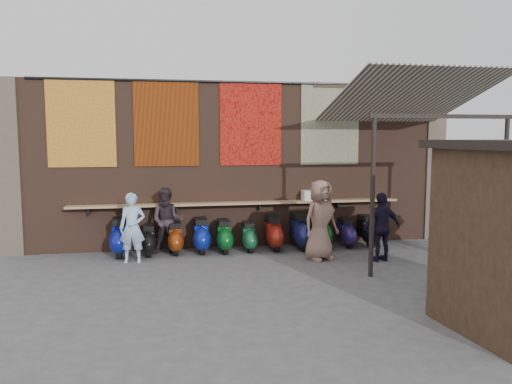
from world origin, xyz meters
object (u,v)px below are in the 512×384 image
scooter_stool_5 (249,237)px  scooter_stool_4 (224,236)px  scooter_stool_6 (273,233)px  scooter_stool_10 (367,231)px  diner_right (167,221)px  scooter_stool_2 (176,238)px  scooter_stool_8 (321,231)px  diner_left (132,228)px  scooter_stool_7 (300,231)px  scooter_stool_9 (346,233)px  shopper_grey (487,227)px  shopper_tan (320,220)px  shopper_navy (382,227)px  scooter_stool_3 (201,236)px  shelf_box (313,195)px  scooter_stool_1 (149,240)px  scooter_stool_0 (120,237)px

scooter_stool_5 → scooter_stool_4: bearing=-179.8°
scooter_stool_6 → scooter_stool_10: 2.37m
scooter_stool_10 → diner_right: bearing=-180.0°
scooter_stool_2 → scooter_stool_4: scooter_stool_4 is taller
scooter_stool_8 → diner_left: size_ratio=0.57×
scooter_stool_2 → scooter_stool_5: size_ratio=1.06×
scooter_stool_7 → scooter_stool_6: bearing=179.3°
scooter_stool_9 → shopper_grey: 3.17m
diner_right → shopper_tan: shopper_tan is taller
scooter_stool_6 → shopper_navy: bearing=-36.3°
diner_left → shopper_navy: 5.37m
diner_right → shopper_navy: size_ratio=1.03×
scooter_stool_4 → scooter_stool_8: (2.38, 0.07, 0.03)m
scooter_stool_3 → scooter_stool_4: (0.52, -0.08, -0.02)m
shelf_box → scooter_stool_1: size_ratio=0.76×
shelf_box → scooter_stool_3: bearing=-174.9°
scooter_stool_6 → diner_left: diner_left is taller
scooter_stool_7 → scooter_stool_9: (1.17, -0.00, -0.07)m
scooter_stool_2 → diner_right: diner_right is taller
scooter_stool_8 → shopper_grey: 3.69m
shelf_box → scooter_stool_7: bearing=-144.1°
scooter_stool_1 → scooter_stool_6: 2.91m
scooter_stool_9 → scooter_stool_5: bearing=-179.4°
scooter_stool_4 → scooter_stool_10: bearing=0.5°
scooter_stool_8 → scooter_stool_10: scooter_stool_8 is taller
scooter_stool_0 → scooter_stool_10: scooter_stool_0 is taller
scooter_stool_0 → scooter_stool_1: bearing=-2.9°
shelf_box → scooter_stool_2: shelf_box is taller
scooter_stool_3 → scooter_stool_8: (2.90, -0.01, 0.01)m
scooter_stool_10 → scooter_stool_7: bearing=-179.8°
scooter_stool_5 → scooter_stool_6: 0.61m
scooter_stool_10 → shopper_tan: shopper_tan is taller
scooter_stool_1 → scooter_stool_4: size_ratio=0.91×
scooter_stool_8 → diner_right: 3.69m
scooter_stool_0 → scooter_stool_6: size_ratio=1.07×
scooter_stool_1 → shopper_grey: bearing=-16.8°
scooter_stool_4 → diner_left: bearing=-164.5°
scooter_stool_2 → shopper_navy: shopper_navy is taller
scooter_stool_10 → shopper_grey: (1.77, -2.13, 0.42)m
shelf_box → scooter_stool_8: (0.11, -0.26, -0.84)m
scooter_stool_1 → scooter_stool_7: scooter_stool_7 is taller
scooter_stool_7 → diner_right: size_ratio=0.57×
scooter_stool_10 → diner_right: 4.88m
scooter_stool_5 → scooter_stool_8: (1.79, 0.07, 0.07)m
shelf_box → scooter_stool_0: (-4.62, -0.27, -0.82)m
scooter_stool_0 → diner_right: bearing=-1.4°
scooter_stool_1 → scooter_stool_9: (4.73, 0.00, 0.00)m
scooter_stool_5 → shopper_tan: bearing=-37.8°
shopper_tan → scooter_stool_10: bearing=13.5°
scooter_stool_4 → shelf_box: bearing=8.3°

